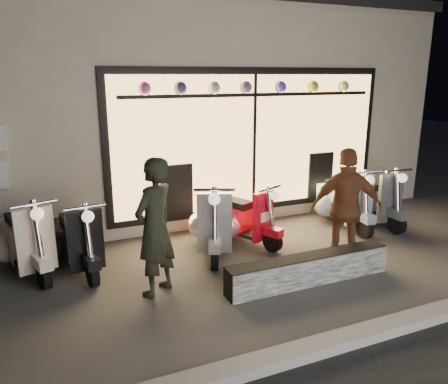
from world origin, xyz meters
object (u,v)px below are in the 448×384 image
Objects in this scene: scooter_silver at (215,221)px; woman at (346,208)px; man at (155,228)px; graffiti_barrier at (309,269)px; scooter_red at (238,218)px.

scooter_silver is 2.07m from woman.
graffiti_barrier is at bearing 127.33° from man.
scooter_red is 2.22m from man.
scooter_silver is at bearing 112.51° from graffiti_barrier.
graffiti_barrier is at bearing -107.09° from scooter_red.
woman is at bearing 20.66° from graffiti_barrier.
scooter_red is at bearing 96.33° from graffiti_barrier.
woman reaches higher than graffiti_barrier.
woman is at bearing -20.03° from scooter_silver.
scooter_silver reaches higher than scooter_red.
woman is at bearing -79.77° from scooter_red.
graffiti_barrier is 1.83m from scooter_silver.
scooter_silver reaches higher than graffiti_barrier.
scooter_red is 1.88m from woman.
scooter_red is 0.78× the size of man.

